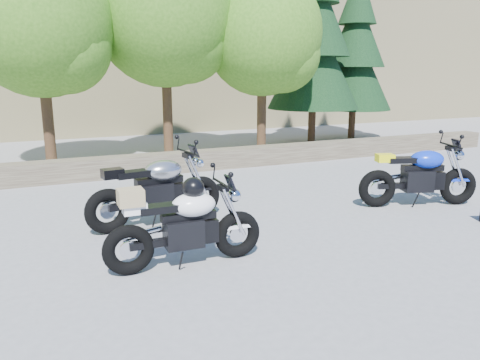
# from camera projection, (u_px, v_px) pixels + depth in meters

# --- Properties ---
(ground) EXTENTS (90.00, 90.00, 0.00)m
(ground) POSITION_uv_depth(u_px,v_px,m) (255.00, 244.00, 7.00)
(ground) COLOR gray
(ground) RESTS_ON ground
(stone_wall) EXTENTS (22.00, 0.55, 0.50)m
(stone_wall) POSITION_uv_depth(u_px,v_px,m) (161.00, 163.00, 11.84)
(stone_wall) COLOR #4D4033
(stone_wall) RESTS_ON ground
(tree_decid_left) EXTENTS (3.67, 3.67, 5.62)m
(tree_decid_left) POSITION_uv_depth(u_px,v_px,m) (44.00, 25.00, 11.58)
(tree_decid_left) COLOR #382314
(tree_decid_left) RESTS_ON ground
(tree_decid_mid) EXTENTS (4.08, 4.08, 6.24)m
(tree_decid_mid) POSITION_uv_depth(u_px,v_px,m) (169.00, 16.00, 13.15)
(tree_decid_mid) COLOR #382314
(tree_decid_mid) RESTS_ON ground
(tree_decid_right) EXTENTS (3.54, 3.54, 5.41)m
(tree_decid_right) POSITION_uv_depth(u_px,v_px,m) (267.00, 38.00, 13.85)
(tree_decid_right) COLOR #382314
(tree_decid_right) RESTS_ON ground
(conifer_near) EXTENTS (3.17, 3.17, 7.06)m
(conifer_near) POSITION_uv_depth(u_px,v_px,m) (315.00, 37.00, 15.93)
(conifer_near) COLOR #382314
(conifer_near) RESTS_ON ground
(conifer_far) EXTENTS (2.82, 2.82, 6.27)m
(conifer_far) POSITION_uv_depth(u_px,v_px,m) (356.00, 51.00, 17.42)
(conifer_far) COLOR #382314
(conifer_far) RESTS_ON ground
(silver_bike) EXTENTS (2.39, 0.75, 1.20)m
(silver_bike) POSITION_uv_depth(u_px,v_px,m) (157.00, 191.00, 7.76)
(silver_bike) COLOR black
(silver_bike) RESTS_ON ground
(white_bike) EXTENTS (2.14, 0.68, 1.19)m
(white_bike) POSITION_uv_depth(u_px,v_px,m) (184.00, 224.00, 6.09)
(white_bike) COLOR black
(white_bike) RESTS_ON ground
(blue_bike) EXTENTS (2.28, 0.98, 1.18)m
(blue_bike) POSITION_uv_depth(u_px,v_px,m) (420.00, 176.00, 8.88)
(blue_bike) COLOR black
(blue_bike) RESTS_ON ground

